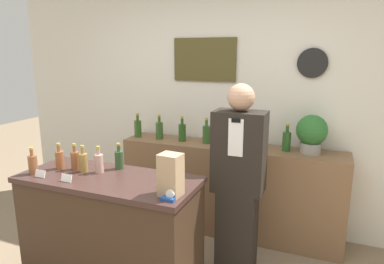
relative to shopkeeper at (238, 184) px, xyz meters
name	(u,v)px	position (x,y,z in m)	size (l,w,h in m)	color
back_wall	(221,102)	(-0.45, 0.93, 0.54)	(5.20, 0.09, 2.70)	silver
back_shelf	(229,189)	(-0.27, 0.67, -0.34)	(2.29, 0.40, 0.95)	brown
display_counter	(111,235)	(-0.86, -0.58, -0.34)	(1.38, 0.59, 0.96)	#382619
shopkeeper	(238,184)	(0.00, 0.00, 0.00)	(0.41, 0.26, 1.64)	black
potted_plant	(312,132)	(0.51, 0.70, 0.33)	(0.29, 0.29, 0.36)	#9E998E
paper_bag	(171,175)	(-0.27, -0.71, 0.28)	(0.15, 0.13, 0.28)	tan
tape_dispenser	(169,197)	(-0.25, -0.78, 0.16)	(0.09, 0.06, 0.07)	#1E4799
price_card_left	(40,174)	(-1.32, -0.77, 0.17)	(0.09, 0.02, 0.06)	white
price_card_right	(66,178)	(-1.08, -0.77, 0.17)	(0.09, 0.02, 0.06)	white
counter_bottle_0	(33,164)	(-1.43, -0.74, 0.22)	(0.07, 0.07, 0.21)	brown
counter_bottle_1	(60,159)	(-1.33, -0.56, 0.22)	(0.07, 0.07, 0.21)	#935631
counter_bottle_2	(75,160)	(-1.20, -0.53, 0.22)	(0.07, 0.07, 0.21)	brown
counter_bottle_3	(83,162)	(-1.10, -0.55, 0.22)	(0.07, 0.07, 0.21)	olive
counter_bottle_4	(99,163)	(-0.98, -0.52, 0.22)	(0.07, 0.07, 0.21)	tan
counter_bottle_5	(119,159)	(-0.88, -0.38, 0.22)	(0.07, 0.07, 0.21)	#2C4A28
shelf_bottle_0	(138,128)	(-1.33, 0.65, 0.23)	(0.08, 0.08, 0.27)	#30561F
shelf_bottle_1	(159,130)	(-1.06, 0.66, 0.23)	(0.08, 0.08, 0.27)	#335625
shelf_bottle_2	(182,132)	(-0.79, 0.66, 0.23)	(0.08, 0.08, 0.27)	#27511C
shelf_bottle_3	(206,134)	(-0.52, 0.67, 0.23)	(0.08, 0.08, 0.27)	#2F5825
shelf_bottle_4	(231,136)	(-0.25, 0.67, 0.23)	(0.08, 0.08, 0.27)	#32511C
shelf_bottle_5	(258,139)	(0.02, 0.67, 0.23)	(0.08, 0.08, 0.27)	#28562A
shelf_bottle_6	(287,141)	(0.29, 0.69, 0.23)	(0.08, 0.08, 0.27)	#295724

